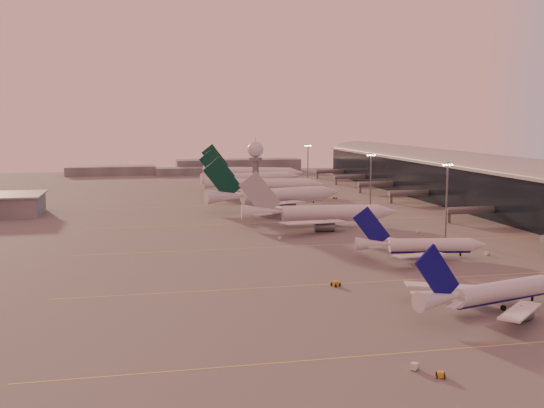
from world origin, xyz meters
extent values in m
plane|color=#555252|center=(0.00, 0.00, 0.00)|extent=(700.00, 700.00, 0.00)
cube|color=#D6CF4B|center=(30.00, 10.00, 0.01)|extent=(180.00, 0.25, 0.02)
cube|color=#D6CF4B|center=(30.00, 55.00, 0.01)|extent=(180.00, 0.25, 0.02)
cube|color=#D6CF4B|center=(30.00, 100.00, 0.01)|extent=(180.00, 0.25, 0.02)
cube|color=#D6CF4B|center=(30.00, 150.00, 0.01)|extent=(180.00, 0.25, 0.02)
cube|color=black|center=(108.00, 110.00, 9.00)|extent=(36.00, 360.00, 18.00)
cylinder|color=gray|center=(108.00, 110.00, 18.00)|extent=(10.08, 360.00, 10.08)
cube|color=gray|center=(108.00, 110.00, 18.20)|extent=(40.00, 362.00, 0.80)
cylinder|color=slate|center=(82.00, 86.00, 4.50)|extent=(22.00, 2.80, 2.80)
cube|color=slate|center=(72.00, 86.00, 2.20)|extent=(1.20, 1.20, 4.40)
cylinder|color=slate|center=(82.00, 142.00, 4.50)|extent=(22.00, 2.80, 2.80)
cube|color=slate|center=(72.00, 142.00, 2.20)|extent=(1.20, 1.20, 4.40)
cylinder|color=slate|center=(82.00, 184.00, 4.50)|extent=(22.00, 2.80, 2.80)
cube|color=slate|center=(72.00, 184.00, 2.20)|extent=(1.20, 1.20, 4.40)
cylinder|color=slate|center=(82.00, 226.00, 4.50)|extent=(22.00, 2.80, 2.80)
cube|color=slate|center=(72.00, 226.00, 2.20)|extent=(1.20, 1.20, 4.40)
cylinder|color=slate|center=(82.00, 266.00, 4.50)|extent=(22.00, 2.80, 2.80)
cube|color=slate|center=(72.00, 266.00, 2.20)|extent=(1.20, 1.20, 4.40)
cylinder|color=slate|center=(5.00, 120.00, 11.00)|extent=(2.60, 2.60, 22.00)
cylinder|color=slate|center=(5.00, 120.00, 22.50)|extent=(5.20, 5.20, 1.20)
sphere|color=silver|center=(5.00, 120.00, 26.40)|extent=(6.40, 6.40, 6.40)
cylinder|color=slate|center=(5.00, 120.00, 30.10)|extent=(0.16, 0.16, 2.00)
cylinder|color=slate|center=(55.00, 55.00, 12.50)|extent=(0.56, 0.56, 25.00)
cube|color=slate|center=(55.00, 55.00, 24.50)|extent=(3.60, 0.25, 0.25)
sphere|color=#FFEABF|center=(53.50, 55.00, 24.10)|extent=(0.56, 0.56, 0.56)
sphere|color=#FFEABF|center=(54.50, 55.00, 24.10)|extent=(0.56, 0.56, 0.56)
sphere|color=#FFEABF|center=(55.50, 55.00, 24.10)|extent=(0.56, 0.56, 0.56)
sphere|color=#FFEABF|center=(56.50, 55.00, 24.10)|extent=(0.56, 0.56, 0.56)
cylinder|color=slate|center=(50.00, 110.00, 12.50)|extent=(0.56, 0.56, 25.00)
cube|color=slate|center=(50.00, 110.00, 24.50)|extent=(3.60, 0.25, 0.25)
sphere|color=#FFEABF|center=(48.50, 110.00, 24.10)|extent=(0.56, 0.56, 0.56)
sphere|color=#FFEABF|center=(49.50, 110.00, 24.10)|extent=(0.56, 0.56, 0.56)
sphere|color=#FFEABF|center=(50.50, 110.00, 24.10)|extent=(0.56, 0.56, 0.56)
sphere|color=#FFEABF|center=(51.50, 110.00, 24.10)|extent=(0.56, 0.56, 0.56)
cylinder|color=slate|center=(48.00, 200.00, 12.50)|extent=(0.56, 0.56, 25.00)
cube|color=slate|center=(48.00, 200.00, 24.50)|extent=(3.60, 0.25, 0.25)
sphere|color=#FFEABF|center=(46.50, 200.00, 24.10)|extent=(0.56, 0.56, 0.56)
sphere|color=#FFEABF|center=(47.50, 200.00, 24.10)|extent=(0.56, 0.56, 0.56)
sphere|color=#FFEABF|center=(48.50, 200.00, 24.10)|extent=(0.56, 0.56, 0.56)
sphere|color=#FFEABF|center=(49.50, 200.00, 24.10)|extent=(0.56, 0.56, 0.56)
cube|color=slate|center=(-60.00, 320.00, 3.00)|extent=(60.00, 18.00, 6.00)
cube|color=slate|center=(30.00, 330.00, 4.50)|extent=(90.00, 20.00, 9.00)
cube|color=slate|center=(-10.00, 310.00, 2.50)|extent=(40.00, 15.00, 5.00)
cylinder|color=silver|center=(31.34, -16.16, 3.28)|extent=(23.85, 10.18, 4.02)
cylinder|color=#0A076B|center=(31.34, -16.16, 2.38)|extent=(23.10, 8.97, 2.90)
cone|color=silver|center=(15.17, -20.63, 3.79)|extent=(10.62, 6.52, 4.02)
cube|color=silver|center=(28.39, -27.25, 2.58)|extent=(15.13, 14.63, 1.27)
cylinder|color=slate|center=(30.54, -24.23, 0.74)|extent=(5.11, 3.74, 2.62)
cube|color=slate|center=(30.54, -24.23, 1.87)|extent=(0.38, 0.34, 1.61)
cube|color=silver|center=(23.11, -8.17, 2.58)|extent=(17.55, 7.58, 1.27)
cylinder|color=slate|center=(26.51, -9.65, 0.74)|extent=(5.11, 3.74, 2.62)
cube|color=slate|center=(26.51, -9.65, 1.87)|extent=(0.38, 0.34, 1.61)
cube|color=#0A076B|center=(14.70, -20.76, 8.76)|extent=(10.74, 3.30, 11.99)
cube|color=silver|center=(16.43, -25.03, 3.89)|extent=(4.56, 4.31, 0.26)
cube|color=silver|center=(13.99, -16.21, 3.89)|extent=(4.81, 2.52, 0.26)
cylinder|color=black|center=(40.00, -13.77, 0.53)|extent=(0.53, 0.53, 1.06)
cylinder|color=black|center=(28.88, -14.42, 0.58)|extent=(1.26, 0.82, 1.16)
cylinder|color=black|center=(30.12, -18.91, 0.58)|extent=(1.26, 0.82, 1.16)
cylinder|color=silver|center=(38.25, 31.10, 3.15)|extent=(23.01, 7.49, 3.86)
cylinder|color=#0A076B|center=(38.25, 31.10, 2.28)|extent=(22.39, 6.35, 2.78)
cone|color=silver|center=(51.61, 28.91, 3.15)|extent=(4.96, 4.52, 3.86)
cone|color=silver|center=(22.36, 33.71, 3.63)|extent=(10.01, 5.35, 3.86)
cube|color=silver|center=(31.21, 22.63, 2.47)|extent=(16.76, 8.85, 1.21)
cylinder|color=slate|center=(34.30, 24.40, 0.71)|extent=(4.74, 3.19, 2.51)
cube|color=slate|center=(34.30, 24.40, 1.80)|extent=(0.34, 0.30, 1.54)
cube|color=silver|center=(34.29, 41.38, 2.47)|extent=(15.35, 12.97, 1.21)
cylinder|color=slate|center=(36.66, 38.72, 0.71)|extent=(4.74, 3.19, 2.51)
cube|color=slate|center=(36.66, 38.72, 1.80)|extent=(0.34, 0.30, 1.54)
cube|color=#0A076B|center=(21.89, 33.79, 8.41)|extent=(10.52, 2.07, 11.51)
cube|color=silver|center=(21.68, 29.37, 3.73)|extent=(4.68, 2.84, 0.25)
cube|color=silver|center=(23.11, 38.04, 3.73)|extent=(4.53, 3.88, 0.25)
cylinder|color=black|center=(46.75, 29.70, 0.51)|extent=(0.51, 0.51, 1.02)
cylinder|color=black|center=(36.80, 33.60, 0.56)|extent=(1.19, 0.68, 1.12)
cylinder|color=black|center=(36.08, 29.19, 0.56)|extent=(1.19, 0.68, 1.12)
cylinder|color=silver|center=(26.59, 87.83, 3.79)|extent=(35.31, 8.90, 5.46)
cylinder|color=silver|center=(26.59, 87.83, 2.56)|extent=(34.46, 7.31, 3.93)
cone|color=silver|center=(47.34, 85.77, 3.79)|extent=(7.27, 6.10, 5.46)
cone|color=silver|center=(1.92, 90.29, 4.47)|extent=(15.12, 6.89, 5.46)
cube|color=silver|center=(16.67, 74.22, 2.83)|extent=(25.41, 14.90, 1.62)
cylinder|color=slate|center=(21.22, 77.22, 0.62)|extent=(7.08, 4.20, 3.55)
cube|color=slate|center=(21.22, 77.22, 1.88)|extent=(0.28, 0.25, 2.18)
cube|color=silver|center=(19.55, 103.14, 2.83)|extent=(24.09, 18.75, 1.62)
cylinder|color=slate|center=(23.42, 99.30, 0.62)|extent=(7.08, 4.20, 3.55)
cube|color=slate|center=(23.42, 99.30, 1.88)|extent=(0.28, 0.25, 2.18)
cube|color=#979A9E|center=(1.19, 90.37, 10.92)|extent=(15.09, 1.81, 16.20)
cube|color=silver|center=(0.96, 83.59, 4.61)|extent=(7.22, 4.73, 0.22)
cube|color=silver|center=(2.30, 97.05, 4.61)|extent=(7.09, 5.71, 0.22)
cylinder|color=black|center=(39.81, 86.52, 0.44)|extent=(0.44, 0.44, 0.88)
cylinder|color=black|center=(23.98, 90.04, 0.48)|extent=(1.01, 0.53, 0.97)
cylinder|color=black|center=(23.60, 86.19, 0.48)|extent=(1.01, 0.53, 0.97)
cylinder|color=silver|center=(20.61, 137.57, 4.40)|extent=(39.02, 14.79, 6.23)
cylinder|color=silver|center=(20.61, 137.57, 3.00)|extent=(37.87, 12.91, 4.48)
cone|color=silver|center=(43.05, 142.77, 4.40)|extent=(8.69, 7.75, 6.23)
cone|color=silver|center=(-6.09, 131.38, 5.18)|extent=(17.18, 9.72, 6.23)
cube|color=silver|center=(15.01, 119.60, 3.31)|extent=(25.41, 23.31, 1.84)
cylinder|color=slate|center=(18.74, 124.40, 0.75)|extent=(8.19, 5.63, 4.05)
cube|color=slate|center=(18.74, 124.40, 2.22)|extent=(0.37, 0.33, 2.49)
cube|color=silver|center=(7.67, 151.24, 3.31)|extent=(28.76, 13.51, 1.84)
cylinder|color=slate|center=(13.14, 148.57, 0.75)|extent=(8.19, 5.63, 4.05)
cube|color=slate|center=(13.14, 148.57, 2.22)|extent=(0.37, 0.33, 2.49)
cube|color=#063023|center=(-6.88, 131.19, 12.62)|extent=(16.77, 4.24, 18.43)
cube|color=silver|center=(-4.66, 124.04, 5.34)|extent=(7.57, 6.88, 0.27)
cube|color=silver|center=(-8.04, 138.60, 5.34)|extent=(7.91, 4.41, 0.27)
cylinder|color=black|center=(34.90, 140.88, 0.54)|extent=(0.54, 0.54, 1.07)
cylinder|color=black|center=(17.04, 139.16, 0.59)|extent=(1.27, 0.79, 1.18)
cylinder|color=black|center=(18.11, 134.56, 0.59)|extent=(1.27, 0.79, 1.18)
cylinder|color=silver|center=(25.16, 183.69, 4.23)|extent=(37.57, 13.25, 5.99)
cylinder|color=silver|center=(25.16, 183.69, 2.89)|extent=(36.51, 11.46, 4.31)
cone|color=silver|center=(46.87, 179.29, 4.23)|extent=(8.23, 7.30, 5.99)
cone|color=silver|center=(-0.66, 188.93, 4.98)|extent=(16.45, 8.96, 5.99)
cube|color=silver|center=(13.09, 170.21, 3.18)|extent=(27.61, 13.66, 1.77)
cylinder|color=slate|center=(18.28, 172.92, 0.72)|extent=(7.81, 5.24, 3.89)
cube|color=slate|center=(18.28, 172.92, 2.14)|extent=(0.35, 0.31, 2.39)
cube|color=silver|center=(19.30, 200.81, 3.18)|extent=(24.77, 21.95, 1.77)
cylinder|color=slate|center=(23.02, 196.29, 0.72)|extent=(7.81, 5.24, 3.89)
cube|color=slate|center=(23.02, 196.29, 2.14)|extent=(0.35, 0.31, 2.39)
cube|color=#063023|center=(-1.42, 189.08, 12.13)|extent=(16.21, 3.63, 17.72)
cube|color=silver|center=(-2.34, 181.94, 5.13)|extent=(7.63, 4.41, 0.26)
cube|color=silver|center=(0.51, 196.02, 5.13)|extent=(7.34, 6.51, 0.26)
cylinder|color=black|center=(38.98, 180.89, 0.52)|extent=(0.52, 0.52, 1.03)
cylinder|color=black|center=(22.68, 186.51, 0.57)|extent=(1.22, 0.73, 1.14)
cylinder|color=black|center=(21.77, 182.06, 0.57)|extent=(1.22, 0.73, 1.14)
cylinder|color=silver|center=(24.95, 221.83, 4.16)|extent=(36.92, 13.56, 5.89)
cylinder|color=silver|center=(24.95, 221.83, 2.84)|extent=(35.86, 11.79, 4.24)
cone|color=silver|center=(46.24, 226.49, 4.16)|extent=(8.16, 7.26, 5.89)
cone|color=silver|center=(-0.36, 216.29, 4.90)|extent=(16.22, 9.03, 5.89)
cube|color=silver|center=(19.45, 204.90, 3.13)|extent=(24.18, 21.84, 1.74)
cylinder|color=slate|center=(23.04, 209.40, 0.71)|extent=(7.72, 5.25, 3.83)
cube|color=slate|center=(23.04, 209.40, 2.10)|extent=(0.35, 0.31, 2.36)
cube|color=silver|center=(12.88, 234.90, 3.13)|extent=(27.18, 13.07, 1.74)
cylinder|color=slate|center=(18.02, 232.31, 0.71)|extent=(7.72, 5.25, 3.83)
cube|color=slate|center=(18.02, 232.31, 2.10)|extent=(0.35, 0.31, 2.36)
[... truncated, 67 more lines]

